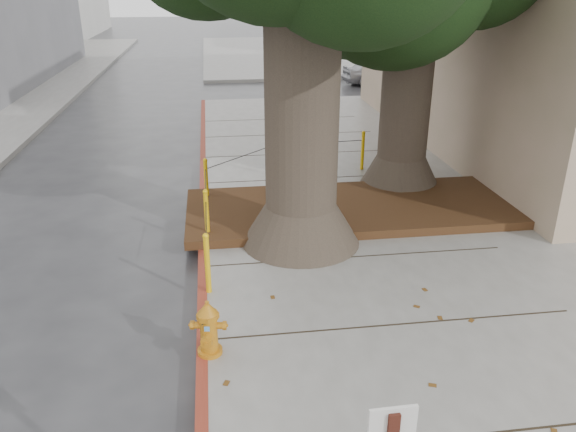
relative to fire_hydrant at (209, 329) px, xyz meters
name	(u,v)px	position (x,y,z in m)	size (l,w,h in m)	color
ground	(355,337)	(1.90, 0.28, -0.51)	(140.00, 140.00, 0.00)	#28282B
sidewalk_far	(331,53)	(7.90, 30.28, -0.43)	(16.00, 20.00, 0.15)	slate
curb_red	(203,257)	(-0.10, 2.78, -0.43)	(0.14, 26.00, 0.16)	maroon
planter_bed	(351,208)	(2.80, 4.18, -0.28)	(6.40, 2.60, 0.16)	black
bollard_ring	(259,183)	(1.03, 4.66, 0.16)	(3.79, 5.39, 0.95)	#EBB20D
fire_hydrant	(209,329)	(0.00, 0.00, 0.00)	(0.39, 0.36, 0.73)	#C87914
car_silver	(380,71)	(7.78, 19.11, 0.06)	(1.34, 3.33, 1.13)	#ADAEB2
car_red	(477,73)	(11.78, 17.86, 0.09)	(1.25, 3.60, 1.19)	maroon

